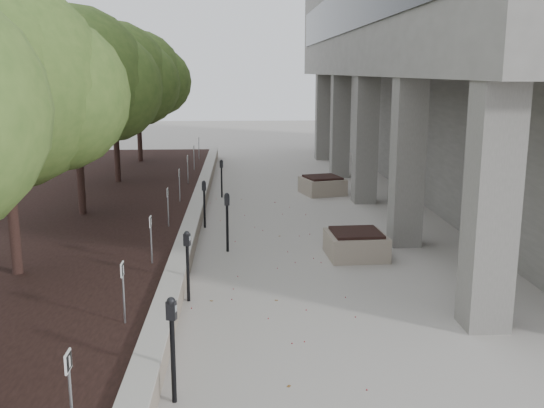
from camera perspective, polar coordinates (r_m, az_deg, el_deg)
name	(u,v)px	position (r m, az deg, el deg)	size (l,w,h in m)	color
ground	(282,358)	(9.39, 0.88, -14.01)	(90.00, 90.00, 0.00)	#A9A39C
retaining_wall	(197,210)	(17.89, -6.92, -0.53)	(0.39, 26.00, 0.50)	gray
planting_bed	(67,213)	(18.52, -18.33, -0.79)	(7.00, 26.00, 0.40)	black
crabapple_tree_2	(5,129)	(12.21, -23.35, 6.35)	(4.60, 4.00, 5.44)	#3D5C23
crabapple_tree_3	(76,111)	(16.98, -17.56, 8.12)	(4.60, 4.00, 5.44)	#3D5C23
crabapple_tree_4	(114,102)	(21.85, -14.32, 9.07)	(4.60, 4.00, 5.44)	#3D5C23
crabapple_tree_5	(138,96)	(26.77, -12.25, 9.66)	(4.60, 4.00, 5.44)	#3D5C23
parking_sign_1	(71,395)	(6.98, -18.05, -16.36)	(0.04, 0.22, 0.96)	black
parking_sign_2	(124,293)	(9.66, -13.50, -7.96)	(0.04, 0.22, 0.96)	black
parking_sign_3	(151,240)	(12.48, -11.06, -3.26)	(0.04, 0.22, 0.96)	black
parking_sign_4	(168,207)	(15.37, -9.54, -0.30)	(0.04, 0.22, 0.96)	black
parking_sign_5	(180,185)	(18.29, -8.51, 1.71)	(0.04, 0.22, 0.96)	black
parking_sign_6	(188,169)	(21.24, -7.76, 3.17)	(0.04, 0.22, 0.96)	black
parking_sign_7	(194,157)	(24.20, -7.19, 4.27)	(0.04, 0.22, 0.96)	black
parking_sign_8	(199,148)	(27.17, -6.74, 5.13)	(0.04, 0.22, 0.96)	black
parking_meter_1	(173,350)	(8.08, -9.11, -13.15)	(0.14, 0.10, 1.42)	black
parking_meter_2	(188,266)	(11.42, -7.76, -5.70)	(0.13, 0.09, 1.33)	black
parking_meter_3	(227,222)	(14.42, -4.14, -1.70)	(0.14, 0.10, 1.41)	black
parking_meter_4	(204,204)	(16.71, -6.24, -0.02)	(0.13, 0.09, 1.29)	black
parking_meter_5	(222,179)	(20.71, -4.66, 2.35)	(0.13, 0.09, 1.28)	black
planter_front	(356,244)	(14.23, 7.73, -3.65)	(1.29, 1.29, 0.60)	gray
planter_back	(322,185)	(21.38, 4.66, 1.75)	(1.32, 1.32, 0.62)	gray
berry_scatter	(262,258)	(14.04, -0.91, -4.98)	(3.30, 14.10, 0.02)	maroon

